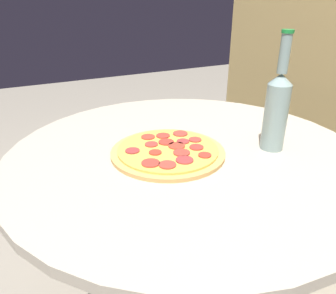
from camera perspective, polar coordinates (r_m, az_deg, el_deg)
name	(u,v)px	position (r m, az deg, el deg)	size (l,w,h in m)	color
table	(184,212)	(0.97, 2.85, -11.23)	(0.94, 0.94, 0.73)	#B2A893
pizza	(168,151)	(0.84, 0.03, -0.73)	(0.29, 0.29, 0.02)	tan
beer_bottle	(277,108)	(0.88, 18.41, 6.50)	(0.06, 0.06, 0.30)	gray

